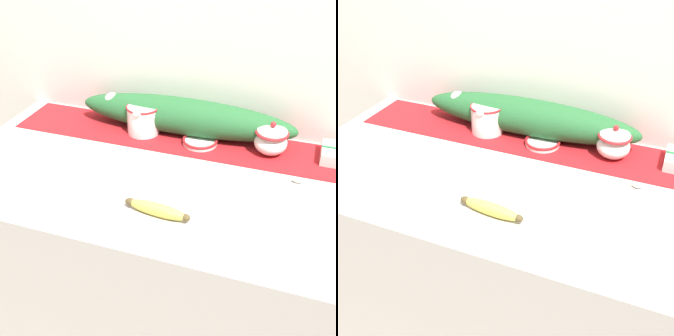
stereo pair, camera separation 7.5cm
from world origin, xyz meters
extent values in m
cube|color=#B7B2AD|center=(0.00, 0.00, 0.44)|extent=(1.38, 0.73, 0.87)
cube|color=silver|center=(0.00, 0.38, 1.20)|extent=(2.18, 0.04, 2.40)
cube|color=#A8191E|center=(0.00, 0.24, 0.87)|extent=(1.27, 0.23, 0.00)
cylinder|color=white|center=(-0.15, 0.24, 0.93)|extent=(0.12, 0.12, 0.11)
torus|color=#A31E23|center=(-0.15, 0.24, 0.98)|extent=(0.12, 0.12, 0.01)
torus|color=white|center=(-0.15, 0.31, 0.94)|extent=(0.05, 0.01, 0.05)
ellipsoid|color=white|center=(-0.15, 0.18, 0.98)|extent=(0.04, 0.03, 0.02)
ellipsoid|color=white|center=(0.32, 0.24, 0.92)|extent=(0.11, 0.11, 0.08)
torus|color=#A31E23|center=(0.32, 0.24, 0.96)|extent=(0.11, 0.11, 0.01)
ellipsoid|color=white|center=(0.32, 0.24, 0.96)|extent=(0.10, 0.10, 0.03)
sphere|color=#A31E23|center=(0.32, 0.24, 0.99)|extent=(0.02, 0.02, 0.02)
cylinder|color=white|center=(0.08, 0.22, 0.88)|extent=(0.12, 0.12, 0.01)
torus|color=#A31E23|center=(0.08, 0.22, 0.89)|extent=(0.13, 0.13, 0.01)
ellipsoid|color=#DBCC4C|center=(0.07, -0.20, 0.89)|extent=(0.19, 0.06, 0.04)
ellipsoid|color=brown|center=(-0.01, -0.19, 0.89)|extent=(0.04, 0.03, 0.02)
ellipsoid|color=brown|center=(0.15, -0.21, 0.89)|extent=(0.03, 0.02, 0.02)
cube|color=#A89E89|center=(0.35, 0.09, 0.87)|extent=(0.13, 0.01, 0.00)
ellipsoid|color=#A89E89|center=(0.43, 0.09, 0.88)|extent=(0.03, 0.02, 0.01)
ellipsoid|color=#235B2D|center=(0.00, 0.29, 0.94)|extent=(0.82, 0.15, 0.13)
sphere|color=silver|center=(-0.29, 0.28, 0.96)|extent=(0.06, 0.06, 0.06)
sphere|color=silver|center=(-0.09, 0.27, 0.96)|extent=(0.06, 0.06, 0.06)
sphere|color=silver|center=(0.08, 0.27, 0.96)|extent=(0.08, 0.08, 0.08)
sphere|color=silver|center=(0.27, 0.27, 0.96)|extent=(0.05, 0.05, 0.05)
camera|label=1|loc=(0.39, -1.06, 1.63)|focal=45.00mm
camera|label=2|loc=(0.46, -1.04, 1.63)|focal=45.00mm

